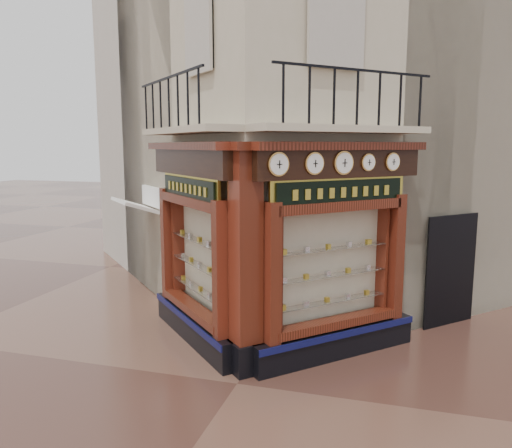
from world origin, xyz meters
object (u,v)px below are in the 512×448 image
at_px(clock_d, 368,162).
at_px(clock_c, 344,163).
at_px(signboard_left, 189,188).
at_px(signboard_right, 341,192).
at_px(corner_pilaster, 246,263).
at_px(clock_b, 314,163).
at_px(awning, 138,298).
at_px(clock_a, 278,164).
at_px(clock_e, 393,162).

bearing_deg(clock_d, clock_c, -180.00).
xyz_separation_m(signboard_left, signboard_right, (2.92, 0.00, 0.00)).
height_order(corner_pilaster, signboard_left, corner_pilaster).
xyz_separation_m(clock_b, awning, (-5.00, 2.76, -3.62)).
distance_m(clock_c, clock_d, 0.56).
bearing_deg(signboard_left, signboard_right, -135.00).
bearing_deg(clock_d, clock_b, 180.00).
relative_size(clock_b, signboard_right, 0.18).
bearing_deg(signboard_right, clock_c, -114.13).
xyz_separation_m(corner_pilaster, clock_a, (0.57, -0.03, 1.67)).
height_order(clock_e, awning, clock_e).
bearing_deg(clock_a, clock_b, 0.00).
height_order(corner_pilaster, clock_c, corner_pilaster).
bearing_deg(corner_pilaster, clock_a, -48.51).
bearing_deg(clock_d, clock_a, -180.00).
relative_size(clock_a, clock_e, 1.15).
distance_m(corner_pilaster, clock_c, 2.42).
relative_size(clock_c, clock_e, 1.22).
distance_m(clock_b, clock_c, 0.62).
height_order(awning, signboard_right, signboard_right).
bearing_deg(signboard_right, corner_pilaster, 169.75).
bearing_deg(awning, signboard_left, -176.82).
relative_size(clock_c, clock_d, 1.33).
bearing_deg(awning, clock_e, -148.66).
distance_m(clock_d, clock_e, 0.58).
height_order(clock_d, clock_e, clock_e).
xyz_separation_m(clock_c, signboard_right, (-0.04, 0.11, -0.52)).
height_order(clock_c, awning, clock_c).
distance_m(clock_a, signboard_left, 2.34).
distance_m(corner_pilaster, signboard_right, 2.12).
bearing_deg(awning, corner_pilaster, -174.36).
bearing_deg(clock_d, clock_e, -0.00).
distance_m(clock_d, signboard_left, 3.41).
xyz_separation_m(corner_pilaster, clock_b, (1.07, 0.46, 1.67)).
height_order(clock_c, signboard_right, clock_c).
relative_size(clock_d, awning, 0.21).
relative_size(clock_a, clock_d, 1.26).
relative_size(clock_d, signboard_left, 0.16).
distance_m(clock_d, awning, 7.13).
xyz_separation_m(corner_pilaster, clock_d, (1.90, 1.29, 1.67)).
height_order(clock_d, awning, clock_d).
distance_m(clock_c, signboard_right, 0.53).
distance_m(corner_pilaster, clock_a, 1.77).
bearing_deg(clock_b, clock_e, -0.00).
relative_size(signboard_left, signboard_right, 0.93).
distance_m(clock_b, clock_e, 1.76).
height_order(clock_a, signboard_left, clock_a).
relative_size(clock_a, signboard_right, 0.18).
bearing_deg(clock_c, clock_e, 0.00).
xyz_separation_m(awning, signboard_left, (2.47, -2.21, 3.10)).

